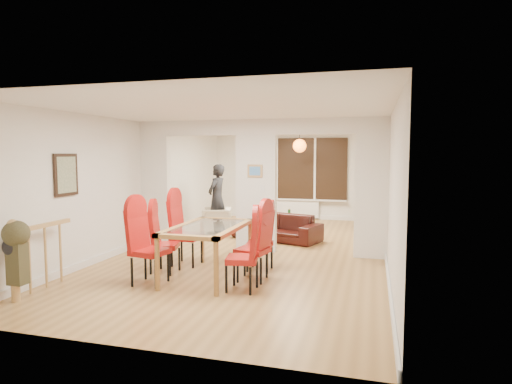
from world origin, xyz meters
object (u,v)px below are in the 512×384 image
at_px(dining_chair_rb, 252,245).
at_px(television, 363,216).
at_px(dining_chair_la, 150,246).
at_px(bowl, 282,218).
at_px(dining_chair_lb, 165,241).
at_px(bottle, 289,214).
at_px(armchair, 217,220).
at_px(sofa, 277,227).
at_px(person, 217,198).
at_px(coffee_table, 287,223).
at_px(dining_chair_rc, 260,240).
at_px(dining_chair_lc, 187,231).
at_px(dining_table, 208,251).
at_px(dining_chair_ra, 242,253).

distance_m(dining_chair_rb, television, 5.58).
relative_size(dining_chair_la, bowl, 5.12).
height_order(dining_chair_lb, dining_chair_rb, dining_chair_rb).
xyz_separation_m(dining_chair_la, bottle, (1.08, 5.24, -0.21)).
bearing_deg(dining_chair_rb, armchair, 129.46).
height_order(dining_chair_la, sofa, dining_chair_la).
bearing_deg(person, coffee_table, 128.14).
xyz_separation_m(dining_chair_lb, armchair, (-0.43, 3.53, -0.21)).
relative_size(dining_chair_rc, armchair, 1.50).
relative_size(dining_chair_la, coffee_table, 1.15).
bearing_deg(dining_chair_lb, dining_chair_lc, 61.30).
bearing_deg(person, dining_chair_rb, 37.22).
height_order(dining_chair_lc, armchair, dining_chair_lc).
bearing_deg(bottle, armchair, -145.90).
relative_size(armchair, bowl, 3.04).
relative_size(dining_chair_la, dining_chair_rb, 1.05).
xyz_separation_m(dining_chair_lb, dining_chair_rb, (1.49, -0.04, 0.03)).
xyz_separation_m(dining_table, dining_chair_lc, (-0.64, 0.60, 0.18)).
height_order(dining_chair_la, dining_chair_ra, dining_chair_la).
distance_m(armchair, coffee_table, 1.94).
xyz_separation_m(coffee_table, bowl, (-0.15, -0.02, 0.14)).
relative_size(sofa, coffee_table, 1.97).
height_order(dining_chair_la, person, person).
relative_size(dining_chair_lc, dining_chair_rb, 1.06).
bearing_deg(dining_chair_ra, dining_chair_lc, 130.26).
height_order(dining_chair_ra, sofa, dining_chair_ra).
height_order(television, coffee_table, television).
distance_m(dining_chair_lb, dining_chair_lc, 0.57).
distance_m(dining_chair_lc, dining_chair_ra, 1.74).
relative_size(dining_chair_rb, bowl, 4.86).
bearing_deg(dining_chair_lb, bottle, 61.49).
bearing_deg(coffee_table, bottle, -55.49).
bearing_deg(armchair, bottle, 108.15).
distance_m(dining_chair_rc, television, 5.05).
bearing_deg(coffee_table, dining_table, -93.91).
height_order(dining_table, sofa, dining_table).
bearing_deg(television, dining_chair_la, 168.97).
height_order(dining_chair_lb, person, person).
xyz_separation_m(dining_table, bowl, (0.18, 4.73, -0.15)).
height_order(dining_chair_la, bottle, dining_chair_la).
height_order(person, bottle, person).
bearing_deg(television, person, 128.40).
bearing_deg(dining_chair_lc, television, 60.30).
relative_size(dining_chair_rc, bowl, 4.56).
distance_m(sofa, person, 1.90).
bearing_deg(dining_chair_lc, bottle, 77.17).
relative_size(dining_chair_lc, dining_chair_rc, 1.14).
relative_size(dining_chair_rc, sofa, 0.52).
relative_size(dining_chair_rc, bottle, 3.63).
height_order(dining_chair_lc, television, dining_chair_lc).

